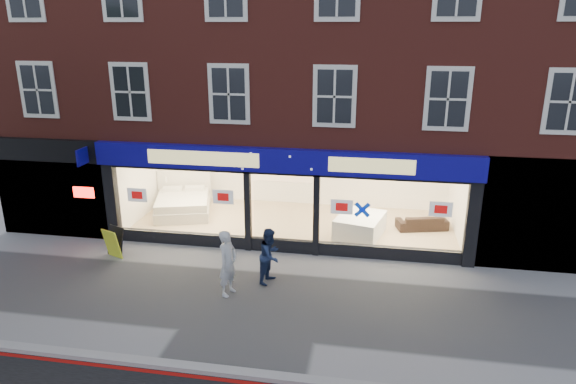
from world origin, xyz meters
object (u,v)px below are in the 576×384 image
(a_board, at_px, (114,242))
(pedestrian_grey, at_px, (228,263))
(display_bed, at_px, (183,203))
(mattress_stack, at_px, (360,225))
(sofa, at_px, (422,222))
(pedestrian_blue, at_px, (270,255))

(a_board, bearing_deg, pedestrian_grey, 1.00)
(display_bed, relative_size, mattress_stack, 1.40)
(display_bed, relative_size, sofa, 1.66)
(mattress_stack, bearing_deg, display_bed, 171.06)
(sofa, height_order, a_board, a_board)
(a_board, distance_m, pedestrian_blue, 5.01)
(mattress_stack, xyz_separation_m, pedestrian_grey, (-3.20, -4.30, 0.44))
(mattress_stack, distance_m, pedestrian_grey, 5.38)
(pedestrian_grey, bearing_deg, a_board, 85.20)
(display_bed, distance_m, sofa, 8.51)
(mattress_stack, xyz_separation_m, pedestrian_blue, (-2.27, -3.46, 0.33))
(a_board, relative_size, pedestrian_blue, 0.60)
(sofa, xyz_separation_m, a_board, (-9.26, -3.64, 0.12))
(sofa, distance_m, a_board, 9.95)
(sofa, relative_size, pedestrian_blue, 1.09)
(display_bed, bearing_deg, a_board, -118.02)
(display_bed, height_order, pedestrian_grey, pedestrian_grey)
(sofa, relative_size, pedestrian_grey, 0.96)
(display_bed, xyz_separation_m, mattress_stack, (6.46, -1.02, -0.03))
(display_bed, relative_size, pedestrian_blue, 1.81)
(mattress_stack, height_order, a_board, a_board)
(sofa, bearing_deg, display_bed, -15.42)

